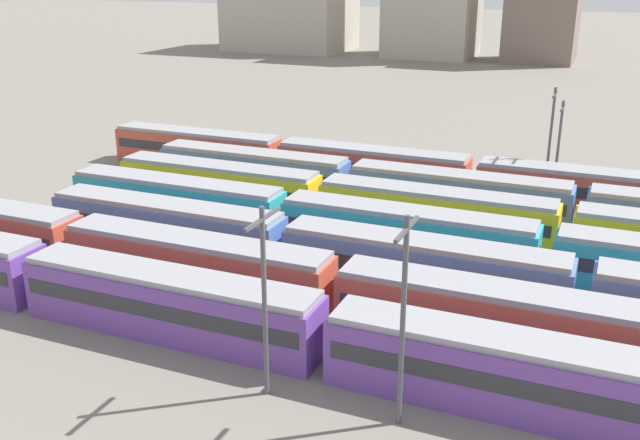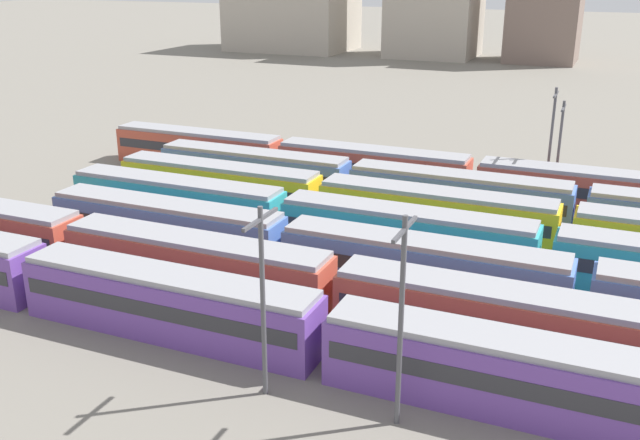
# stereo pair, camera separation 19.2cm
# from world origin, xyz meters

# --- Properties ---
(ground_plane) EXTENTS (600.00, 600.00, 0.00)m
(ground_plane) POSITION_xyz_m (0.00, 15.60, 0.00)
(ground_plane) COLOR slate
(train_track_0) EXTENTS (93.60, 3.06, 3.75)m
(train_track_0) POSITION_xyz_m (26.90, 0.00, 1.90)
(train_track_0) COLOR #6B429E
(train_track_0) RESTS_ON ground_plane
(train_track_2) EXTENTS (55.80, 3.06, 3.75)m
(train_track_2) POSITION_xyz_m (19.63, 10.40, 1.90)
(train_track_2) COLOR #4C70BC
(train_track_2) RESTS_ON ground_plane
(train_track_3) EXTENTS (55.80, 3.06, 3.75)m
(train_track_3) POSITION_xyz_m (17.07, 15.60, 1.90)
(train_track_3) COLOR teal
(train_track_3) RESTS_ON ground_plane
(train_track_4) EXTENTS (55.80, 3.06, 3.75)m
(train_track_4) POSITION_xyz_m (17.83, 20.80, 1.90)
(train_track_4) COLOR yellow
(train_track_4) RESTS_ON ground_plane
(train_track_5) EXTENTS (74.70, 3.06, 3.75)m
(train_track_5) POSITION_xyz_m (27.85, 26.00, 1.90)
(train_track_5) COLOR #4C70BC
(train_track_5) RESTS_ON ground_plane
(train_track_6) EXTENTS (74.70, 3.06, 3.75)m
(train_track_6) POSITION_xyz_m (18.62, 31.20, 1.90)
(train_track_6) COLOR #BC4C38
(train_track_6) RESTS_ON ground_plane
(catenary_pole_0) EXTENTS (0.24, 3.20, 9.60)m
(catenary_pole_0) POSITION_xyz_m (15.68, -3.25, 5.34)
(catenary_pole_0) COLOR #4C4C51
(catenary_pole_0) RESTS_ON ground_plane
(catenary_pole_1) EXTENTS (0.24, 3.20, 8.71)m
(catenary_pole_1) POSITION_xyz_m (25.18, 34.44, 4.88)
(catenary_pole_1) COLOR #4C4C51
(catenary_pole_1) RESTS_ON ground_plane
(catenary_pole_2) EXTENTS (0.24, 3.20, 10.02)m
(catenary_pole_2) POSITION_xyz_m (22.28, -3.06, 5.56)
(catenary_pole_2) COLOR #4C4C51
(catenary_pole_2) RESTS_ON ground_plane
(catenary_pole_3) EXTENTS (0.24, 3.20, 9.81)m
(catenary_pole_3) POSITION_xyz_m (24.43, 34.38, 5.45)
(catenary_pole_3) COLOR #4C4C51
(catenary_pole_3) RESTS_ON ground_plane
(distant_building_0) EXTENTS (27.54, 21.51, 21.03)m
(distant_building_0) POSITION_xyz_m (-46.23, 132.00, 10.51)
(distant_building_0) COLOR #B2A899
(distant_building_0) RESTS_ON ground_plane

